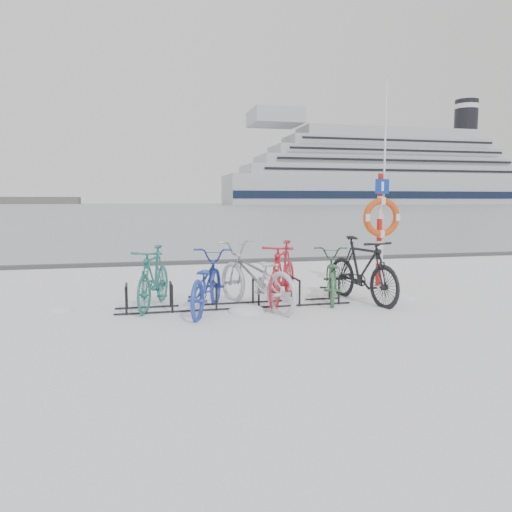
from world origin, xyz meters
name	(u,v)px	position (x,y,z in m)	size (l,w,h in m)	color
ground	(235,307)	(0.00, 0.00, 0.00)	(900.00, 900.00, 0.00)	white
ice_sheet	(142,206)	(0.00, 155.00, 0.01)	(400.00, 298.00, 0.02)	#939FA6
quay_edge	(196,262)	(0.00, 5.90, 0.05)	(400.00, 0.25, 0.10)	#3F3F42
bike_rack	(235,296)	(0.00, 0.00, 0.18)	(4.00, 0.48, 0.46)	black
lifebuoy_station	(381,218)	(3.40, 1.38, 1.45)	(0.83, 0.23, 4.31)	red
cruise_ferry	(384,175)	(102.77, 190.97, 12.54)	(140.18, 26.43, 46.06)	silver
bike_0	(154,276)	(-1.35, 0.30, 0.54)	(0.51, 1.80, 1.08)	#226D64
bike_1	(206,280)	(-0.52, -0.20, 0.51)	(0.68, 1.95, 1.03)	#253FA7
bike_2	(255,274)	(0.31, -0.13, 0.57)	(0.76, 2.19, 1.15)	silver
bike_3	(283,271)	(0.87, 0.11, 0.57)	(0.54, 1.90, 1.14)	red
bike_4	(331,273)	(1.83, 0.24, 0.48)	(0.64, 1.84, 0.96)	#346640
bike_5	(362,268)	(2.31, -0.05, 0.60)	(0.57, 2.00, 1.20)	black
snow_drifts	(245,306)	(0.18, 0.03, 0.00)	(6.48, 1.52, 0.22)	white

